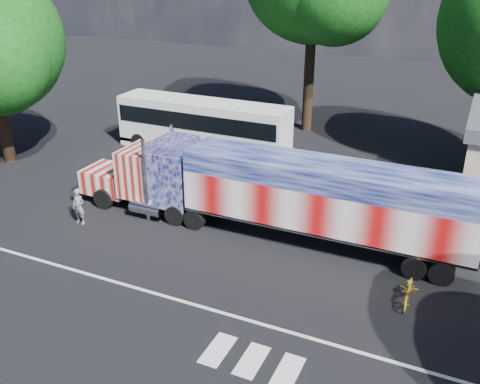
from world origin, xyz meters
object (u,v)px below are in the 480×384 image
at_px(woman, 79,206).
at_px(bicycle, 409,291).
at_px(semi_truck, 274,192).
at_px(coach_bus, 203,126).

relative_size(woman, bicycle, 0.93).
distance_m(woman, bicycle, 15.12).
bearing_deg(semi_truck, bicycle, -23.56).
bearing_deg(woman, bicycle, -0.64).
bearing_deg(semi_truck, coach_bus, 133.68).
distance_m(coach_bus, woman, 11.41).
bearing_deg(bicycle, woman, 178.87).
distance_m(semi_truck, woman, 9.21).
bearing_deg(woman, semi_truck, 17.33).
height_order(woman, bicycle, woman).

